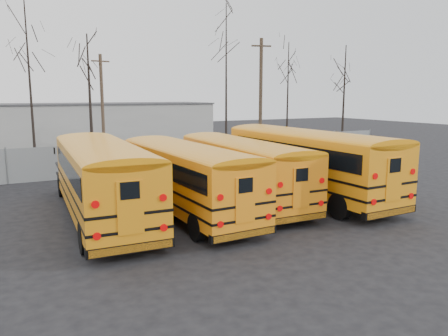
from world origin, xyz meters
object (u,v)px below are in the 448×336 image
bus_b (185,172)px  bus_a (101,174)px  bus_c (241,165)px  bus_d (304,157)px  utility_pole_right (261,95)px  utility_pole_left (102,106)px

bus_b → bus_a: bearing=167.0°
bus_c → bus_d: (3.24, -0.59, 0.21)m
bus_b → utility_pole_right: bearing=47.3°
bus_b → bus_d: 6.34m
utility_pole_right → bus_b: bearing=-116.4°
bus_d → bus_c: bearing=169.0°
bus_a → bus_d: 9.64m
bus_d → utility_pole_left: size_ratio=1.51×
bus_c → bus_d: size_ratio=0.90×
utility_pole_right → bus_d: bearing=-100.3°
bus_a → bus_b: bus_a is taller
bus_c → utility_pole_right: 18.34m
bus_b → bus_d: (6.34, 0.08, 0.21)m
bus_b → bus_d: bus_d is taller
bus_a → utility_pole_right: utility_pole_right is taller
bus_a → utility_pole_left: bearing=80.3°
bus_a → bus_d: bus_d is taller
bus_b → utility_pole_right: size_ratio=1.12×
bus_a → bus_c: size_ratio=1.07×
bus_a → bus_c: bearing=3.1°
bus_b → utility_pole_left: (0.65, 17.60, 2.35)m
bus_a → bus_b: (3.29, -0.69, -0.12)m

